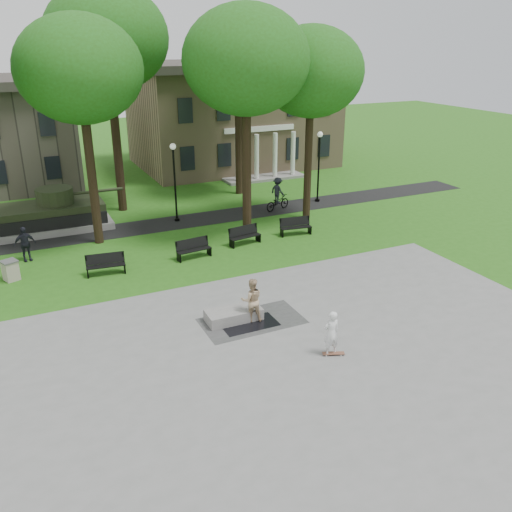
% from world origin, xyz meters
% --- Properties ---
extents(ground, '(120.00, 120.00, 0.00)m').
position_xyz_m(ground, '(0.00, 0.00, 0.00)').
color(ground, '#265B15').
rests_on(ground, ground).
extents(plaza, '(22.00, 16.00, 0.02)m').
position_xyz_m(plaza, '(0.00, -5.00, 0.01)').
color(plaza, gray).
rests_on(plaza, ground).
extents(footpath, '(44.00, 2.60, 0.01)m').
position_xyz_m(footpath, '(0.00, 12.00, 0.01)').
color(footpath, black).
rests_on(footpath, ground).
extents(building_right, '(17.00, 12.00, 8.60)m').
position_xyz_m(building_right, '(10.00, 26.00, 4.34)').
color(building_right, '#9E8460').
rests_on(building_right, ground).
extents(tree_1, '(6.20, 6.20, 11.63)m').
position_xyz_m(tree_1, '(-4.50, 10.50, 8.95)').
color(tree_1, black).
rests_on(tree_1, ground).
extents(tree_2, '(6.60, 6.60, 12.16)m').
position_xyz_m(tree_2, '(3.50, 8.50, 9.32)').
color(tree_2, black).
rests_on(tree_2, ground).
extents(tree_3, '(6.00, 6.00, 11.19)m').
position_xyz_m(tree_3, '(8.00, 9.50, 8.60)').
color(tree_3, black).
rests_on(tree_3, ground).
extents(tree_4, '(7.20, 7.20, 13.50)m').
position_xyz_m(tree_4, '(-2.00, 16.00, 10.39)').
color(tree_4, black).
rests_on(tree_4, ground).
extents(tree_5, '(6.40, 6.40, 12.44)m').
position_xyz_m(tree_5, '(6.50, 16.50, 9.67)').
color(tree_5, black).
rests_on(tree_5, ground).
extents(lamp_mid, '(0.36, 0.36, 4.73)m').
position_xyz_m(lamp_mid, '(0.50, 12.30, 2.79)').
color(lamp_mid, black).
rests_on(lamp_mid, ground).
extents(lamp_right, '(0.36, 0.36, 4.73)m').
position_xyz_m(lamp_right, '(10.50, 12.30, 2.79)').
color(lamp_right, black).
rests_on(lamp_right, ground).
extents(tank_monument, '(7.45, 3.40, 2.40)m').
position_xyz_m(tank_monument, '(-6.46, 14.00, 0.86)').
color(tank_monument, gray).
rests_on(tank_monument, ground).
extents(puddle, '(2.20, 1.20, 0.00)m').
position_xyz_m(puddle, '(-0.86, -1.37, 0.02)').
color(puddle, black).
rests_on(puddle, plaza).
extents(concrete_block, '(2.22, 1.03, 0.45)m').
position_xyz_m(concrete_block, '(-1.28, -0.77, 0.24)').
color(concrete_block, gray).
rests_on(concrete_block, plaza).
extents(skateboard, '(0.80, 0.48, 0.07)m').
position_xyz_m(skateboard, '(0.91, -4.64, 0.06)').
color(skateboard, brown).
rests_on(skateboard, plaza).
extents(skateboarder, '(0.62, 0.41, 1.69)m').
position_xyz_m(skateboarder, '(0.84, -4.53, 0.86)').
color(skateboarder, silver).
rests_on(skateboarder, plaza).
extents(friend_watching, '(1.00, 0.86, 1.78)m').
position_xyz_m(friend_watching, '(-0.64, -1.11, 0.91)').
color(friend_watching, tan).
rests_on(friend_watching, plaza).
extents(pedestrian_walker, '(1.11, 0.63, 1.79)m').
position_xyz_m(pedestrian_walker, '(-8.26, 9.36, 0.89)').
color(pedestrian_walker, black).
rests_on(pedestrian_walker, ground).
extents(cyclist, '(2.06, 1.24, 2.15)m').
position_xyz_m(cyclist, '(7.13, 11.72, 0.88)').
color(cyclist, black).
rests_on(cyclist, ground).
extents(park_bench_0, '(1.84, 0.73, 1.00)m').
position_xyz_m(park_bench_0, '(-4.98, 6.00, 0.52)').
color(park_bench_0, black).
rests_on(park_bench_0, ground).
extents(park_bench_1, '(1.84, 0.73, 1.00)m').
position_xyz_m(park_bench_1, '(-0.54, 6.17, 0.52)').
color(park_bench_1, black).
rests_on(park_bench_1, ground).
extents(park_bench_2, '(1.85, 0.79, 1.00)m').
position_xyz_m(park_bench_2, '(2.61, 6.88, 0.52)').
color(park_bench_2, black).
rests_on(park_bench_2, ground).
extents(park_bench_3, '(1.84, 0.77, 1.00)m').
position_xyz_m(park_bench_3, '(5.84, 7.05, 0.52)').
color(park_bench_3, black).
rests_on(park_bench_3, ground).
extents(trash_bin, '(0.86, 0.86, 0.96)m').
position_xyz_m(trash_bin, '(-9.08, 7.17, 0.49)').
color(trash_bin, '#A89E8A').
rests_on(trash_bin, ground).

